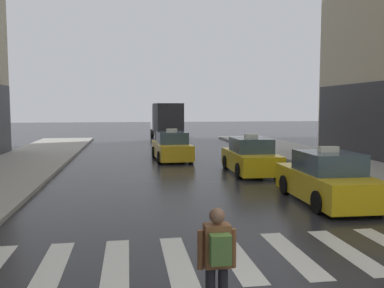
{
  "coord_description": "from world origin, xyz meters",
  "views": [
    {
      "loc": [
        -2.73,
        -4.94,
        3.03
      ],
      "look_at": [
        -0.74,
        8.0,
        1.86
      ],
      "focal_mm": 38.83,
      "sensor_mm": 36.0,
      "label": 1
    }
  ],
  "objects": [
    {
      "name": "crosswalk_markings",
      "position": [
        0.0,
        3.0,
        0.0
      ],
      "size": [
        11.3,
        2.8,
        0.01
      ],
      "color": "silver",
      "rests_on": "ground"
    },
    {
      "name": "taxi_second",
      "position": [
        2.81,
        13.38,
        0.72
      ],
      "size": [
        2.01,
        4.58,
        1.8
      ],
      "color": "yellow",
      "rests_on": "ground"
    },
    {
      "name": "box_truck",
      "position": [
        0.65,
        32.57,
        1.85
      ],
      "size": [
        2.47,
        7.6,
        3.35
      ],
      "color": "#2D2D2D",
      "rests_on": "ground"
    },
    {
      "name": "taxi_third",
      "position": [
        -0.3,
        18.61,
        0.72
      ],
      "size": [
        2.09,
        4.62,
        1.8
      ],
      "color": "gold",
      "rests_on": "ground"
    },
    {
      "name": "taxi_lead",
      "position": [
        3.48,
        7.28,
        0.72
      ],
      "size": [
        2.01,
        4.58,
        1.8
      ],
      "color": "yellow",
      "rests_on": "ground"
    },
    {
      "name": "pedestrian_with_backpack",
      "position": [
        -1.54,
        0.5,
        0.97
      ],
      "size": [
        0.55,
        0.43,
        1.65
      ],
      "color": "black",
      "rests_on": "ground"
    }
  ]
}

